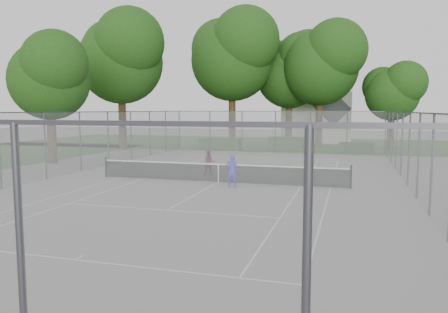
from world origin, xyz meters
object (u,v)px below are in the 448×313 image
(house, at_px, (318,109))
(tennis_net, at_px, (218,172))
(woman_player, at_px, (209,163))
(girl_player, at_px, (232,171))

(house, bearing_deg, tennis_net, -95.04)
(tennis_net, relative_size, house, 1.39)
(tennis_net, xyz_separation_m, woman_player, (-1.17, 2.09, 0.20))
(house, xyz_separation_m, woman_player, (-3.79, -27.64, -3.01))
(girl_player, bearing_deg, woman_player, -65.97)
(tennis_net, height_order, house, house)
(girl_player, bearing_deg, tennis_net, -58.96)
(tennis_net, relative_size, woman_player, 9.11)
(house, height_order, girl_player, house)
(girl_player, xyz_separation_m, woman_player, (-2.20, 3.29, -0.08))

